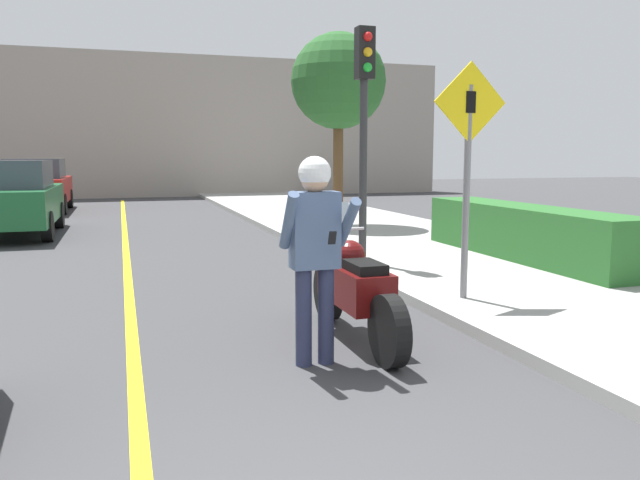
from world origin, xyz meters
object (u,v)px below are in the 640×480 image
Objects in this scene: parked_car_green at (11,198)px; parked_car_red at (37,185)px; person_biker at (315,238)px; crossing_sign at (468,158)px; street_tree at (338,82)px; motorcycle at (354,289)px; traffic_light at (364,101)px.

parked_car_green is 6.32m from parked_car_red.
person_biker is 2.72m from crossing_sign.
parked_car_green is (-3.85, 10.29, -0.24)m from person_biker.
parked_car_green is at bearing 110.53° from person_biker.
street_tree is at bearing 81.46° from crossing_sign.
motorcycle is at bearing -154.56° from crossing_sign.
street_tree is at bearing 74.79° from traffic_light.
street_tree reaches higher than parked_car_red.
motorcycle is 4.26m from traffic_light.
person_biker is 0.40× the size of street_tree.
person_biker is 0.66× the size of crossing_sign.
person_biker is at bearing -148.67° from crossing_sign.
parked_car_red is (-6.08, 12.61, -1.75)m from traffic_light.
parked_car_green is 1.00× the size of parked_car_red.
traffic_light is 0.79× the size of street_tree.
person_biker reaches higher than parked_car_red.
crossing_sign reaches higher than person_biker.
parked_car_green is at bearing -88.13° from parked_car_red.
parked_car_red reaches higher than motorcycle.
street_tree is (3.42, 9.16, 2.38)m from person_biker.
motorcycle is 1.27× the size of person_biker.
street_tree is at bearing -8.83° from parked_car_green.
parked_car_green and parked_car_red have the same top height.
person_biker is 0.42× the size of parked_car_green.
parked_car_red is at bearing 103.73° from person_biker.
traffic_light is at bearing -105.21° from street_tree.
traffic_light is 0.85× the size of parked_car_red.
parked_car_red is at bearing 115.73° from traffic_light.
street_tree reaches higher than parked_car_green.
crossing_sign is 0.60× the size of street_tree.
traffic_light is at bearing -47.00° from parked_car_green.
traffic_light is 14.11m from parked_car_red.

